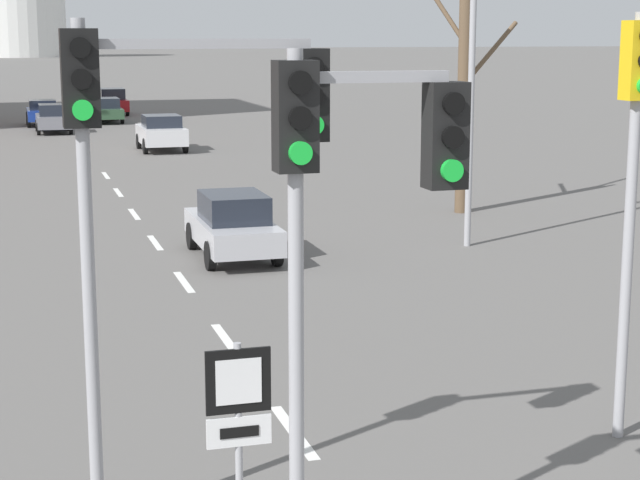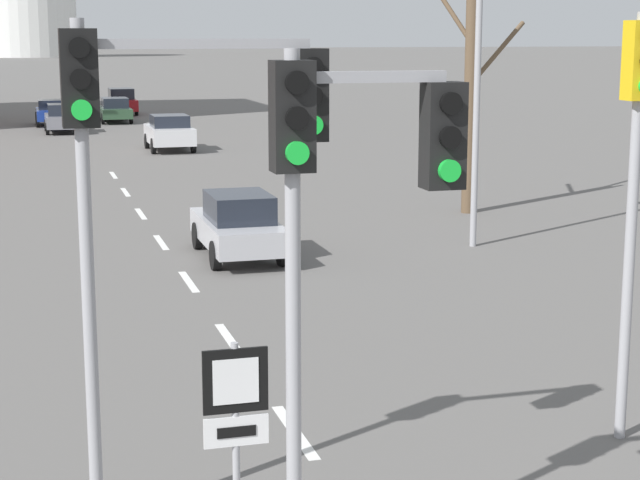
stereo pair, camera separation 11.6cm
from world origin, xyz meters
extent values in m
cube|color=silver|center=(0.00, 7.55, 0.00)|extent=(0.16, 2.00, 0.01)
cube|color=silver|center=(0.00, 12.05, 0.00)|extent=(0.16, 2.00, 0.01)
cube|color=silver|center=(0.00, 16.55, 0.00)|extent=(0.16, 2.00, 0.01)
cube|color=silver|center=(0.00, 21.05, 0.00)|extent=(0.16, 2.00, 0.01)
cube|color=silver|center=(0.00, 25.55, 0.00)|extent=(0.16, 2.00, 0.01)
cube|color=silver|center=(0.00, 30.05, 0.00)|extent=(0.16, 2.00, 0.01)
cube|color=silver|center=(0.00, 34.55, 0.00)|extent=(0.16, 2.00, 0.01)
cylinder|color=#9E9EA3|center=(-1.02, 3.58, 2.51)|extent=(0.14, 0.14, 5.03)
cube|color=black|center=(-1.02, 3.58, 4.45)|extent=(0.36, 0.28, 0.96)
cylinder|color=black|center=(-1.02, 3.41, 4.75)|extent=(0.20, 0.06, 0.20)
cylinder|color=black|center=(-1.02, 3.41, 4.45)|extent=(0.20, 0.06, 0.20)
cylinder|color=green|center=(-1.02, 3.41, 4.15)|extent=(0.20, 0.06, 0.20)
cube|color=#9E9EA3|center=(-0.32, 3.58, 4.78)|extent=(1.40, 0.10, 0.10)
cube|color=black|center=(0.38, 3.58, 4.25)|extent=(0.36, 0.28, 0.96)
cylinder|color=black|center=(0.38, 3.41, 4.55)|extent=(0.20, 0.06, 0.20)
cylinder|color=black|center=(0.38, 3.41, 4.25)|extent=(0.20, 0.06, 0.20)
cylinder|color=green|center=(0.38, 3.41, 3.95)|extent=(0.20, 0.06, 0.20)
cylinder|color=#9E9EA3|center=(-2.70, 5.44, 2.65)|extent=(0.14, 0.14, 5.30)
cube|color=black|center=(-2.70, 5.44, 4.72)|extent=(0.36, 0.28, 0.96)
cylinder|color=black|center=(-2.70, 5.27, 5.02)|extent=(0.20, 0.06, 0.20)
cylinder|color=black|center=(-2.70, 5.27, 4.72)|extent=(0.20, 0.06, 0.20)
cylinder|color=green|center=(-2.70, 5.27, 4.42)|extent=(0.20, 0.06, 0.20)
cube|color=#9E9EA3|center=(-1.53, 5.44, 5.05)|extent=(2.33, 0.10, 0.10)
cube|color=black|center=(-0.37, 5.44, 4.52)|extent=(0.36, 0.28, 0.96)
cylinder|color=black|center=(-0.37, 5.27, 4.82)|extent=(0.20, 0.06, 0.20)
cylinder|color=black|center=(-0.37, 5.27, 4.52)|extent=(0.20, 0.06, 0.20)
cylinder|color=green|center=(-0.37, 5.27, 4.22)|extent=(0.20, 0.06, 0.20)
cylinder|color=#9E9EA3|center=(4.01, 6.22, 2.71)|extent=(0.14, 0.14, 5.41)
cube|color=yellow|center=(4.01, 6.22, 4.83)|extent=(0.36, 0.28, 0.96)
cylinder|color=#9E9EA3|center=(-1.53, 3.72, 1.21)|extent=(0.07, 0.07, 2.43)
cube|color=black|center=(-1.53, 3.70, 2.08)|extent=(0.60, 0.03, 0.60)
cube|color=white|center=(-1.53, 3.68, 2.08)|extent=(0.42, 0.01, 0.42)
cube|color=white|center=(-1.53, 3.70, 1.60)|extent=(0.60, 0.03, 0.28)
cube|color=black|center=(-1.53, 3.68, 1.60)|extent=(0.36, 0.01, 0.10)
cylinder|color=#9E9EA3|center=(7.35, 18.49, 4.74)|extent=(0.16, 0.16, 9.47)
cube|color=#B7B7BC|center=(1.52, 18.78, 0.61)|extent=(1.62, 3.96, 0.58)
cube|color=#1E232D|center=(1.52, 18.58, 1.22)|extent=(1.38, 1.90, 0.63)
cylinder|color=black|center=(0.76, 20.01, 0.33)|extent=(0.18, 0.65, 0.65)
cylinder|color=black|center=(2.28, 20.01, 0.33)|extent=(0.18, 0.65, 0.65)
cylinder|color=black|center=(0.76, 17.55, 0.33)|extent=(0.18, 0.65, 0.65)
cylinder|color=black|center=(2.28, 17.55, 0.33)|extent=(0.18, 0.65, 0.65)
cube|color=silver|center=(3.20, 42.52, 0.71)|extent=(1.85, 3.83, 0.74)
cube|color=#1E232D|center=(3.20, 42.33, 1.34)|extent=(1.57, 1.84, 0.53)
cylinder|color=black|center=(2.32, 43.71, 0.34)|extent=(0.18, 0.69, 0.69)
cylinder|color=black|center=(4.07, 43.71, 0.34)|extent=(0.18, 0.69, 0.69)
cylinder|color=black|center=(2.32, 41.33, 0.34)|extent=(0.18, 0.69, 0.69)
cylinder|color=black|center=(4.07, 41.33, 0.34)|extent=(0.18, 0.69, 0.69)
cube|color=#2D4C33|center=(2.24, 59.15, 0.60)|extent=(1.72, 4.55, 0.56)
cube|color=#1E232D|center=(2.24, 58.92, 1.17)|extent=(1.46, 2.19, 0.58)
cylinder|color=black|center=(1.43, 60.56, 0.32)|extent=(0.18, 0.64, 0.64)
cylinder|color=black|center=(3.05, 60.56, 0.32)|extent=(0.18, 0.64, 0.64)
cylinder|color=black|center=(1.43, 57.74, 0.32)|extent=(0.18, 0.64, 0.64)
cylinder|color=black|center=(3.05, 57.74, 0.32)|extent=(0.18, 0.64, 0.64)
cube|color=slate|center=(-1.05, 52.95, 0.62)|extent=(1.73, 3.80, 0.63)
cube|color=#1E232D|center=(-1.05, 52.76, 1.23)|extent=(1.47, 1.82, 0.59)
cylinder|color=black|center=(-1.86, 54.12, 0.31)|extent=(0.18, 0.62, 0.62)
cylinder|color=black|center=(-0.23, 54.12, 0.31)|extent=(0.18, 0.62, 0.62)
cylinder|color=black|center=(-1.86, 51.77, 0.31)|extent=(0.18, 0.62, 0.62)
cylinder|color=black|center=(-0.23, 51.77, 0.31)|extent=(0.18, 0.62, 0.62)
cube|color=navy|center=(-1.43, 57.73, 0.65)|extent=(1.71, 3.81, 0.59)
cube|color=#1E232D|center=(-1.43, 57.54, 1.21)|extent=(1.45, 1.83, 0.53)
cylinder|color=black|center=(-2.24, 58.91, 0.36)|extent=(0.18, 0.72, 0.72)
cylinder|color=black|center=(-0.63, 58.91, 0.36)|extent=(0.18, 0.72, 0.72)
cylinder|color=black|center=(-2.24, 56.55, 0.36)|extent=(0.18, 0.72, 0.72)
cylinder|color=black|center=(-0.63, 56.55, 0.36)|extent=(0.18, 0.72, 0.72)
cube|color=maroon|center=(3.20, 65.35, 0.66)|extent=(1.76, 4.55, 0.71)
cube|color=#1E232D|center=(3.20, 65.12, 1.36)|extent=(1.50, 2.19, 0.68)
cylinder|color=black|center=(2.37, 66.76, 0.30)|extent=(0.18, 0.61, 0.61)
cylinder|color=black|center=(4.03, 66.76, 0.30)|extent=(0.18, 0.61, 0.61)
cylinder|color=black|center=(2.37, 63.94, 0.30)|extent=(0.18, 0.61, 0.61)
cylinder|color=black|center=(4.03, 63.94, 0.30)|extent=(0.18, 0.61, 0.61)
cylinder|color=brown|center=(9.26, 23.19, 3.43)|extent=(0.39, 0.39, 6.86)
cylinder|color=brown|center=(10.31, 23.66, 4.65)|extent=(2.13, 1.19, 1.78)
cylinder|color=brown|center=(8.78, 23.73, 5.82)|extent=(1.03, 1.22, 1.94)
cylinder|color=silver|center=(0.00, 250.75, 7.23)|extent=(21.68, 21.68, 14.45)
camera|label=1|loc=(-3.41, -5.34, 5.15)|focal=60.00mm
camera|label=2|loc=(-3.30, -5.37, 5.15)|focal=60.00mm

